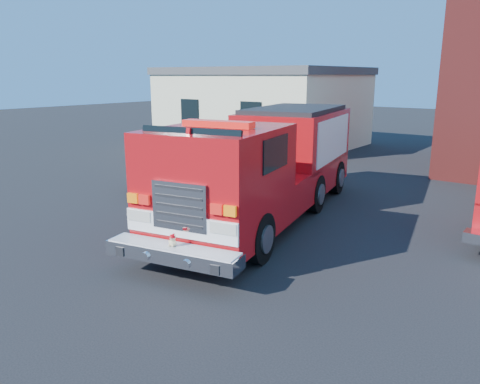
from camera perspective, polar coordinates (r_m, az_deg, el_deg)
The scene contains 4 objects.
ground at distance 12.12m, azimuth 3.42°, elevation -4.87°, with size 100.00×100.00×0.00m, color black.
side_building at distance 27.33m, azimuth 2.86°, elevation 10.42°, with size 10.20×8.20×4.35m.
fire_engine at distance 13.06m, azimuth 3.36°, elevation 3.50°, with size 4.60×9.99×2.97m.
pickup_truck at distance 17.42m, azimuth -4.00°, elevation 3.99°, with size 2.27×5.84×1.89m.
Camera 1 is at (6.30, -9.58, 3.92)m, focal length 35.00 mm.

